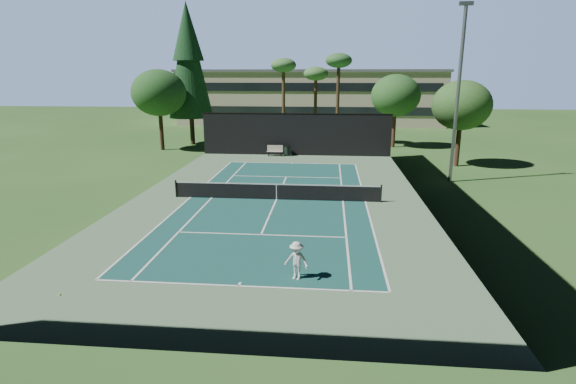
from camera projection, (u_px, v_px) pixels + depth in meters
The scene contains 22 objects.
ground at pixel (276, 200), 27.94m from camera, with size 160.00×160.00×0.00m, color #2C5821.
apron_slab at pixel (276, 200), 27.94m from camera, with size 18.00×32.00×0.01m, color #577A56.
court_surface at pixel (276, 199), 27.94m from camera, with size 10.97×23.77×0.01m, color #184D46.
court_lines at pixel (276, 199), 27.94m from camera, with size 11.07×23.87×0.01m.
tennis_net at pixel (276, 191), 27.80m from camera, with size 12.90×0.10×1.10m.
fence at pixel (276, 168), 27.50m from camera, with size 18.04×32.05×4.03m.
player at pixel (297, 261), 16.91m from camera, with size 0.97×0.56×1.51m, color silver.
tennis_ball_a at pixel (60, 295), 15.81m from camera, with size 0.07×0.07×0.07m, color #D7EE36.
tennis_ball_b at pixel (253, 187), 30.94m from camera, with size 0.06×0.06×0.06m, color #B8CF2F.
tennis_ball_c at pixel (326, 189), 30.53m from camera, with size 0.07×0.07×0.07m, color #C9E333.
tennis_ball_d at pixel (198, 177), 34.12m from camera, with size 0.06×0.06×0.06m, color #CADC32.
park_bench at pixel (275, 150), 42.84m from camera, with size 1.50×0.45×1.02m.
trash_bin at pixel (287, 151), 42.89m from camera, with size 0.56×0.56×0.95m.
pine_tree at pixel (188, 55), 47.78m from camera, with size 4.80×4.80×15.00m.
palm_a at pixel (283, 69), 49.16m from camera, with size 2.80×2.80×9.32m.
palm_b at pixel (316, 76), 50.99m from camera, with size 2.80×2.80×8.42m.
palm_c at pixel (339, 64), 47.56m from camera, with size 2.80×2.80×9.77m.
decid_tree_a at pixel (396, 96), 46.87m from camera, with size 5.12×5.12×7.62m.
decid_tree_b at pixel (462, 106), 36.97m from camera, with size 4.80×4.80×7.14m.
decid_tree_c at pixel (159, 93), 45.07m from camera, with size 5.44×5.44×8.09m.
campus_building at pixel (310, 96), 71.17m from camera, with size 40.50×12.50×8.30m.
light_pole at pixel (458, 91), 31.02m from camera, with size 0.90×0.25×12.22m.
Camera 1 is at (3.20, -26.73, 7.54)m, focal length 28.00 mm.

